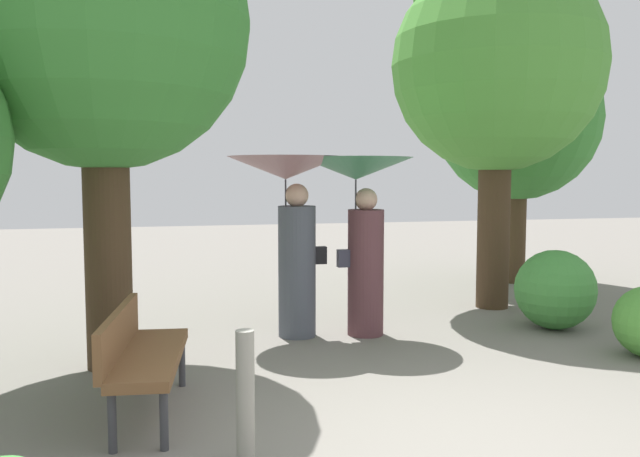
# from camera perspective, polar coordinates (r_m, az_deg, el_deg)

# --- Properties ---
(person_left) EXTENTS (1.32, 1.32, 2.07)m
(person_left) POSITION_cam_1_polar(r_m,az_deg,el_deg) (7.34, -2.65, 1.83)
(person_left) COLOR #474C56
(person_left) RESTS_ON ground
(person_right) EXTENTS (1.31, 1.31, 2.06)m
(person_right) POSITION_cam_1_polar(r_m,az_deg,el_deg) (7.41, 3.53, 1.88)
(person_right) COLOR #563338
(person_right) RESTS_ON ground
(park_bench) EXTENTS (0.66, 1.55, 0.83)m
(park_bench) POSITION_cam_1_polar(r_m,az_deg,el_deg) (5.24, -15.65, -10.39)
(park_bench) COLOR #38383D
(park_bench) RESTS_ON ground
(tree_near_right) EXTENTS (2.89, 2.89, 5.40)m
(tree_near_right) POSITION_cam_1_polar(r_m,az_deg,el_deg) (9.45, 15.44, 15.30)
(tree_near_right) COLOR #42301E
(tree_near_right) RESTS_ON ground
(tree_mid_right) EXTENTS (2.77, 2.77, 4.67)m
(tree_mid_right) POSITION_cam_1_polar(r_m,az_deg,el_deg) (11.63, 17.12, 10.43)
(tree_mid_right) COLOR #4C3823
(tree_mid_right) RESTS_ON ground
(bush_far_side) EXTENTS (0.96, 0.96, 0.96)m
(bush_far_side) POSITION_cam_1_polar(r_m,az_deg,el_deg) (8.31, 20.10, -5.09)
(bush_far_side) COLOR #428C3D
(bush_far_side) RESTS_ON ground
(path_marker_post) EXTENTS (0.12, 0.12, 0.88)m
(path_marker_post) POSITION_cam_1_polar(r_m,az_deg,el_deg) (4.28, -6.62, -14.70)
(path_marker_post) COLOR gray
(path_marker_post) RESTS_ON ground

